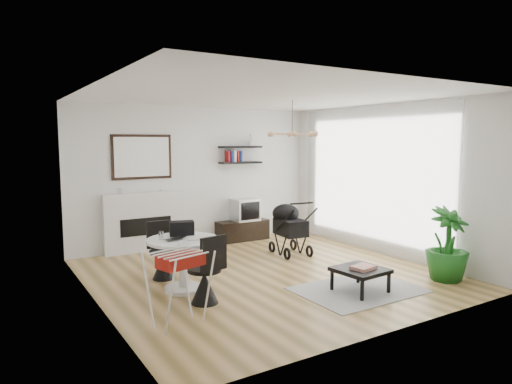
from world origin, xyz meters
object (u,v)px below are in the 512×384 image
stroller (289,230)px  potted_plant (447,244)px  crt_tv (245,210)px  coffee_table (360,271)px  tv_console (242,230)px  fireplace (145,215)px  dining_table (183,257)px  drying_rack (179,287)px

stroller → potted_plant: size_ratio=0.93×
crt_tv → stroller: stroller is taller
coffee_table → stroller: bearing=79.1°
tv_console → coffee_table: (-0.28, -3.67, 0.09)m
fireplace → dining_table: (-0.27, -2.49, -0.21)m
fireplace → dining_table: 2.51m
crt_tv → stroller: size_ratio=0.51×
dining_table → tv_console: bearing=45.9°
tv_console → crt_tv: bearing=-3.3°
coffee_table → fireplace: bearing=114.6°
stroller → coffee_table: stroller is taller
stroller → coffee_table: size_ratio=1.52×
drying_rack → potted_plant: (3.98, -0.50, 0.10)m
dining_table → stroller: size_ratio=0.98×
stroller → drying_rack: bearing=-139.0°
tv_console → stroller: size_ratio=1.08×
fireplace → coffee_table: bearing=-65.4°
fireplace → stroller: bearing=-35.5°
drying_rack → potted_plant: 4.01m
fireplace → tv_console: fireplace is taller
coffee_table → potted_plant: potted_plant is taller
coffee_table → crt_tv: bearing=84.8°
drying_rack → coffee_table: 2.53m
drying_rack → tv_console: bearing=35.6°
crt_tv → drying_rack: bearing=-129.7°
drying_rack → coffee_table: (2.52, -0.23, -0.15)m
tv_console → drying_rack: 4.44m
crt_tv → coffee_table: size_ratio=0.78×
stroller → potted_plant: bearing=-61.3°
crt_tv → potted_plant: (1.13, -3.94, -0.09)m
crt_tv → drying_rack: size_ratio=0.62×
fireplace → potted_plant: 5.17m
fireplace → tv_console: 2.07m
drying_rack → stroller: stroller is taller
drying_rack → dining_table: bearing=49.5°
drying_rack → potted_plant: bearing=-22.4°
crt_tv → coffee_table: (-0.33, -3.66, -0.34)m
dining_table → potted_plant: bearing=-24.4°
drying_rack → stroller: bearing=19.1°
crt_tv → dining_table: (-2.35, -2.36, -0.16)m
potted_plant → coffee_table: bearing=169.4°
dining_table → drying_rack: drying_rack is taller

